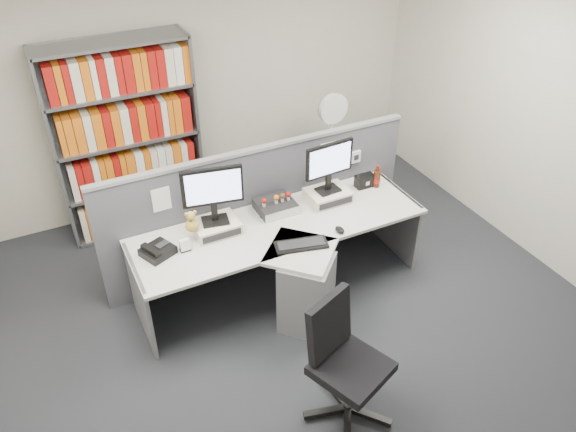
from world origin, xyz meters
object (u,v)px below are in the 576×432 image
monitor_left (213,191)px  mouse (340,230)px  desk (291,263)px  office_chair (343,358)px  desk_phone (157,251)px  filing_cabinet (330,170)px  desk_calendar (185,246)px  monitor_right (329,163)px  keyboard (301,245)px  desk_fan (332,112)px  desktop_pc (276,206)px  cola_bottle (377,179)px  speaker (365,181)px  shelving_unit (127,142)px

monitor_left → mouse: bearing=-27.0°
desk → mouse: (0.42, -0.10, 0.28)m
desk → office_chair: 1.19m
desk_phone → office_chair: 1.72m
filing_cabinet → office_chair: office_chair is taller
desk_phone → desk_calendar: (0.22, -0.05, 0.01)m
monitor_left → monitor_right: (1.10, -0.00, -0.02)m
keyboard → desk_phone: 1.17m
desk_fan → keyboard: bearing=-127.4°
office_chair → monitor_right: bearing=64.1°
desktop_pc → cola_bottle: (1.04, -0.06, 0.04)m
speaker → desk_fan: desk_fan is taller
desktop_pc → keyboard: 0.57m
monitor_right → office_chair: size_ratio=0.49×
speaker → shelving_unit: (-1.91, 1.42, 0.20)m
desktop_pc → office_chair: size_ratio=0.34×
desk → desktop_pc: desktop_pc is taller
desk_phone → filing_cabinet: 2.55m
speaker → desk_phone: bearing=-176.2°
keyboard → cola_bottle: (1.08, 0.51, 0.07)m
monitor_left → filing_cabinet: size_ratio=0.74×
speaker → desk_fan: 1.02m
desk_phone → desk_calendar: 0.22m
monitor_left → desk_calendar: bearing=-156.7°
mouse → filing_cabinet: 1.73m
desk → filing_cabinet: desk is taller
desk_fan → monitor_left: bearing=-149.5°
monitor_right → cola_bottle: 0.61m
desk_calendar → desk_fan: bearing=29.4°
desk_phone → office_chair: (0.88, -1.46, -0.23)m
desk_calendar → cola_bottle: 1.96m
desk_phone → desk_calendar: desk_calendar is taller
desk → office_chair: bearing=-98.8°
desk_phone → cola_bottle: cola_bottle is taller
shelving_unit → office_chair: bearing=-76.6°
desk → cola_bottle: 1.22m
desk → mouse: size_ratio=24.44×
desktop_pc → desk_calendar: bearing=-168.0°
shelving_unit → mouse: bearing=-55.9°
desk_phone → desktop_pc: bearing=7.4°
mouse → office_chair: 1.25m
desk_fan → shelving_unit: bearing=167.9°
cola_bottle → shelving_unit: shelving_unit is taller
desk_phone → keyboard: bearing=-20.9°
desktop_pc → filing_cabinet: (1.13, 0.96, -0.41)m
desk_calendar → speaker: 1.86m
shelving_unit → desk: bearing=-64.0°
speaker → cola_bottle: (0.10, -0.05, 0.03)m
monitor_right → cola_bottle: bearing=-0.2°
mouse → cola_bottle: cola_bottle is taller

